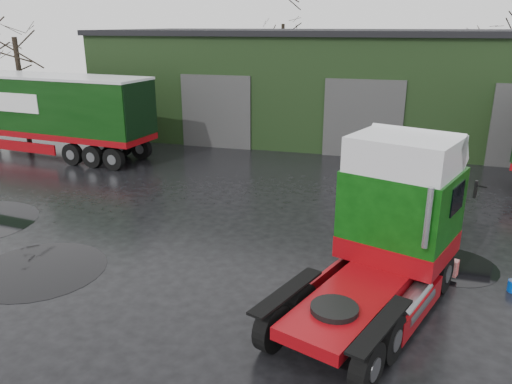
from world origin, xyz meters
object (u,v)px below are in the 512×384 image
(hero_tractor, at_px, (370,237))
(trailer_left, at_px, (35,114))
(warehouse, at_px, (372,83))
(tree_back_b, at_px, (490,64))
(tree_left, at_px, (19,69))
(tree_back_a, at_px, (283,48))

(hero_tractor, relative_size, trailer_left, 0.49)
(warehouse, distance_m, tree_back_b, 12.82)
(tree_left, distance_m, tree_back_b, 32.45)
(tree_back_b, bearing_deg, warehouse, -128.66)
(tree_back_a, bearing_deg, warehouse, -51.34)
(trailer_left, xyz_separation_m, tree_left, (-2.31, 2.00, 2.14))
(tree_left, bearing_deg, tree_back_b, 33.69)
(warehouse, bearing_deg, tree_back_b, 51.34)
(warehouse, relative_size, tree_left, 3.81)
(warehouse, height_order, hero_tractor, warehouse)
(warehouse, distance_m, tree_back_a, 12.90)
(warehouse, bearing_deg, hero_tractor, -86.32)
(warehouse, xyz_separation_m, hero_tractor, (1.37, -21.30, -1.10))
(tree_back_a, height_order, tree_back_b, tree_back_a)
(tree_back_a, bearing_deg, tree_back_b, 0.00)
(trailer_left, distance_m, tree_back_a, 21.96)
(hero_tractor, bearing_deg, tree_back_b, 98.10)
(trailer_left, bearing_deg, tree_back_b, -44.63)
(hero_tractor, xyz_separation_m, tree_left, (-20.37, 13.30, 2.19))
(trailer_left, relative_size, tree_back_a, 1.43)
(hero_tractor, distance_m, tree_left, 24.43)
(warehouse, distance_m, trailer_left, 19.48)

